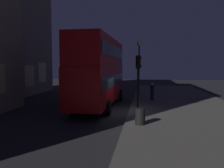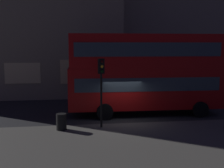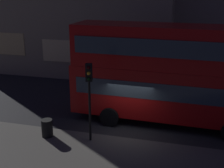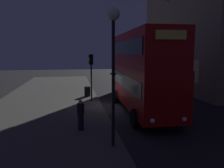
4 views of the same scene
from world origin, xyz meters
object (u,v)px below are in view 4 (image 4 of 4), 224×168
(street_lamp, at_px, (113,43))
(litter_bin, at_px, (87,91))
(traffic_light_near_kerb, at_px, (91,68))
(pedestrian, at_px, (81,115))
(double_decker_bus, at_px, (141,68))

(street_lamp, distance_m, litter_bin, 12.39)
(traffic_light_near_kerb, bearing_deg, litter_bin, 169.39)
(traffic_light_near_kerb, height_order, pedestrian, traffic_light_near_kerb)
(pedestrian, bearing_deg, traffic_light_near_kerb, -119.71)
(double_decker_bus, distance_m, litter_bin, 7.08)
(pedestrian, bearing_deg, litter_bin, -116.36)
(double_decker_bus, distance_m, traffic_light_near_kerb, 4.69)
(double_decker_bus, relative_size, pedestrian, 6.46)
(street_lamp, height_order, litter_bin, street_lamp)
(street_lamp, height_order, pedestrian, street_lamp)
(double_decker_bus, bearing_deg, traffic_light_near_kerb, -134.03)
(traffic_light_near_kerb, relative_size, pedestrian, 2.40)
(street_lamp, bearing_deg, traffic_light_near_kerb, -178.81)
(traffic_light_near_kerb, xyz_separation_m, pedestrian, (7.08, -1.14, -2.01))
(double_decker_bus, bearing_deg, litter_bin, -146.77)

